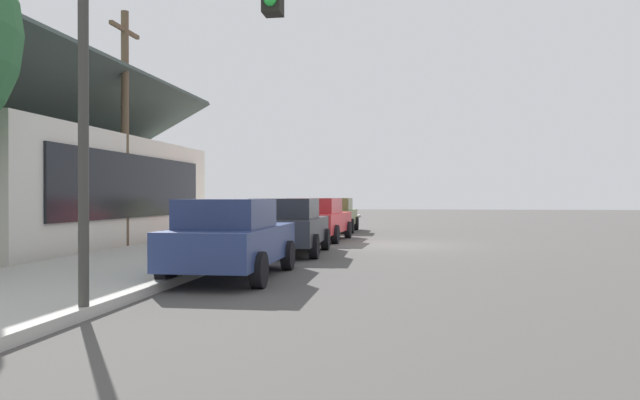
# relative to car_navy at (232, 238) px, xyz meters

# --- Properties ---
(ground_plane) EXTENTS (120.00, 120.00, 0.00)m
(ground_plane) POSITION_rel_car_navy_xyz_m (8.83, -2.82, -0.81)
(ground_plane) COLOR #4C4947
(sidewalk_curb) EXTENTS (60.00, 4.20, 0.16)m
(sidewalk_curb) POSITION_rel_car_navy_xyz_m (8.83, 2.78, -0.73)
(sidewalk_curb) COLOR #B2AFA8
(sidewalk_curb) RESTS_ON ground
(car_navy) EXTENTS (4.36, 1.99, 1.59)m
(car_navy) POSITION_rel_car_navy_xyz_m (0.00, 0.00, 0.00)
(car_navy) COLOR navy
(car_navy) RESTS_ON ground
(car_charcoal) EXTENTS (4.42, 2.17, 1.59)m
(car_charcoal) POSITION_rel_car_navy_xyz_m (5.12, -0.07, 0.00)
(car_charcoal) COLOR #2D3035
(car_charcoal) RESTS_ON ground
(car_cherry) EXTENTS (4.82, 2.22, 1.59)m
(car_cherry) POSITION_rel_car_navy_xyz_m (10.45, -0.09, 0.00)
(car_cherry) COLOR red
(car_cherry) RESTS_ON ground
(car_olive) EXTENTS (4.43, 2.10, 1.59)m
(car_olive) POSITION_rel_car_navy_xyz_m (16.36, 0.05, 0.00)
(car_olive) COLOR olive
(car_olive) RESTS_ON ground
(storefront_building) EXTENTS (13.25, 8.07, 5.81)m
(storefront_building) POSITION_rel_car_navy_xyz_m (6.79, 9.16, 1.15)
(storefront_building) COLOR silver
(storefront_building) RESTS_ON ground
(traffic_light_main) EXTENTS (0.37, 2.79, 5.20)m
(traffic_light_main) POSITION_rel_car_navy_xyz_m (-4.15, -0.28, 2.68)
(traffic_light_main) COLOR #383833
(traffic_light_main) RESTS_ON ground
(utility_pole_wooden) EXTENTS (1.80, 0.24, 7.50)m
(utility_pole_wooden) POSITION_rel_car_navy_xyz_m (6.07, 5.38, 3.12)
(utility_pole_wooden) COLOR brown
(utility_pole_wooden) RESTS_ON ground
(fire_hydrant_red) EXTENTS (0.22, 0.22, 0.71)m
(fire_hydrant_red) POSITION_rel_car_navy_xyz_m (4.17, 1.38, -0.32)
(fire_hydrant_red) COLOR red
(fire_hydrant_red) RESTS_ON sidewalk_curb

